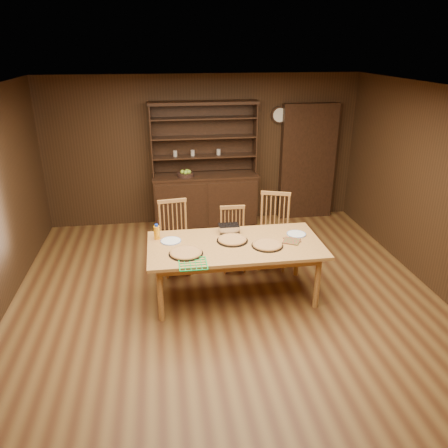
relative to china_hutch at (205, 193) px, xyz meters
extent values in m
plane|color=brown|center=(0.00, -2.75, -0.60)|extent=(6.00, 6.00, 0.00)
plane|color=white|center=(0.00, -2.75, 2.00)|extent=(6.00, 6.00, 0.00)
plane|color=#341F10|center=(0.00, 0.25, 0.70)|extent=(5.50, 0.00, 5.50)
plane|color=#341F10|center=(0.00, -5.75, 0.70)|extent=(5.50, 0.00, 5.50)
cube|color=black|center=(0.00, -0.01, -0.15)|extent=(1.80, 0.50, 0.90)
cube|color=black|center=(0.00, -0.01, 0.32)|extent=(1.84, 0.52, 0.04)
cube|color=black|center=(0.00, 0.22, 0.95)|extent=(1.80, 0.02, 1.20)
cube|color=black|center=(-0.89, 0.07, 0.95)|extent=(0.02, 0.32, 1.20)
cube|color=black|center=(0.89, 0.07, 0.95)|extent=(0.02, 0.32, 1.20)
cube|color=black|center=(0.00, 0.07, 1.55)|extent=(1.84, 0.34, 0.05)
cylinder|color=#9F9486|center=(-0.50, 0.07, 0.72)|extent=(0.07, 0.07, 0.10)
cylinder|color=#9F9486|center=(-0.20, 0.07, 0.72)|extent=(0.07, 0.07, 0.10)
cube|color=black|center=(1.90, 0.15, 0.45)|extent=(1.00, 0.18, 2.10)
cylinder|color=black|center=(1.35, 0.21, 1.30)|extent=(0.30, 0.04, 0.30)
cylinder|color=white|center=(1.35, 0.18, 1.30)|extent=(0.24, 0.01, 0.24)
cube|color=#CC8B47|center=(0.11, -2.48, 0.13)|extent=(2.17, 1.09, 0.04)
cylinder|color=#CC8B47|center=(-0.84, -2.90, -0.24)|extent=(0.07, 0.07, 0.71)
cylinder|color=#CC8B47|center=(-0.84, -2.07, -0.24)|extent=(0.07, 0.07, 0.71)
cylinder|color=#CC8B47|center=(1.07, -2.90, -0.24)|extent=(0.07, 0.07, 0.71)
cylinder|color=#CC8B47|center=(1.07, -2.07, -0.24)|extent=(0.07, 0.07, 0.71)
cube|color=#C17C42|center=(-0.61, -1.72, -0.15)|extent=(0.48, 0.46, 0.04)
cylinder|color=#C17C42|center=(-0.75, -1.89, -0.38)|extent=(0.04, 0.04, 0.42)
cylinder|color=#C17C42|center=(-0.79, -1.59, -0.38)|extent=(0.04, 0.04, 0.42)
cylinder|color=#C17C42|center=(-0.43, -1.85, -0.38)|extent=(0.04, 0.04, 0.42)
cylinder|color=#C17C42|center=(-0.46, -1.54, -0.38)|extent=(0.04, 0.04, 0.42)
cube|color=#C17C42|center=(-0.63, -1.54, 0.43)|extent=(0.41, 0.09, 0.05)
cube|color=#C17C42|center=(0.22, -1.75, -0.21)|extent=(0.39, 0.37, 0.04)
cylinder|color=#C17C42|center=(0.07, -1.88, -0.41)|extent=(0.03, 0.03, 0.37)
cylinder|color=#C17C42|center=(0.08, -1.61, -0.41)|extent=(0.03, 0.03, 0.37)
cylinder|color=#C17C42|center=(0.36, -1.89, -0.41)|extent=(0.03, 0.03, 0.37)
cylinder|color=#C17C42|center=(0.37, -1.61, -0.41)|extent=(0.03, 0.03, 0.37)
cube|color=#C17C42|center=(0.22, -1.59, 0.31)|extent=(0.36, 0.04, 0.05)
cube|color=#C17C42|center=(0.80, -1.75, -0.13)|extent=(0.57, 0.55, 0.04)
cylinder|color=#C17C42|center=(0.58, -1.85, -0.37)|extent=(0.04, 0.04, 0.44)
cylinder|color=#C17C42|center=(0.69, -1.55, -0.37)|extent=(0.04, 0.04, 0.44)
cylinder|color=#C17C42|center=(0.91, -1.96, -0.37)|extent=(0.04, 0.04, 0.44)
cylinder|color=#C17C42|center=(1.01, -1.66, -0.37)|extent=(0.04, 0.04, 0.44)
cube|color=#C17C42|center=(0.85, -1.58, 0.48)|extent=(0.42, 0.17, 0.05)
cylinder|color=black|center=(-0.52, -2.68, 0.16)|extent=(0.41, 0.41, 0.01)
cylinder|color=tan|center=(-0.52, -2.68, 0.17)|extent=(0.38, 0.38, 0.02)
torus|color=#B38640|center=(-0.52, -2.68, 0.17)|extent=(0.39, 0.39, 0.03)
cylinder|color=black|center=(0.49, -2.61, 0.16)|extent=(0.39, 0.39, 0.01)
cylinder|color=tan|center=(0.49, -2.61, 0.17)|extent=(0.36, 0.36, 0.02)
torus|color=#B38640|center=(0.49, -2.61, 0.17)|extent=(0.37, 0.37, 0.03)
cylinder|color=black|center=(0.09, -2.40, 0.16)|extent=(0.40, 0.40, 0.01)
cylinder|color=tan|center=(0.09, -2.40, 0.17)|extent=(0.36, 0.36, 0.02)
torus|color=#B38640|center=(0.09, -2.40, 0.17)|extent=(0.37, 0.37, 0.03)
cylinder|color=white|center=(-0.68, -2.30, 0.16)|extent=(0.26, 0.26, 0.01)
torus|color=#344C9C|center=(-0.68, -2.30, 0.16)|extent=(0.26, 0.26, 0.01)
cylinder|color=white|center=(0.95, -2.33, 0.16)|extent=(0.25, 0.25, 0.01)
torus|color=#344C9C|center=(0.95, -2.33, 0.16)|extent=(0.25, 0.25, 0.01)
cube|color=white|center=(0.09, -2.12, 0.21)|extent=(0.26, 0.19, 0.11)
cylinder|color=orange|center=(-0.85, -2.19, 0.24)|extent=(0.08, 0.08, 0.17)
cylinder|color=#122F99|center=(-0.85, -2.19, 0.34)|extent=(0.04, 0.04, 0.03)
cube|color=red|center=(0.84, -2.49, 0.16)|extent=(0.20, 0.20, 0.01)
cube|color=red|center=(0.82, -2.53, 0.16)|extent=(0.27, 0.27, 0.01)
cylinder|color=black|center=(-0.34, -0.06, 0.37)|extent=(0.29, 0.29, 0.06)
sphere|color=#A5CA36|center=(-0.39, -0.06, 0.42)|extent=(0.08, 0.08, 0.08)
sphere|color=#A5CA36|center=(-0.31, -0.03, 0.42)|extent=(0.08, 0.08, 0.08)
sphere|color=#A5CA36|center=(-0.34, -0.11, 0.42)|extent=(0.08, 0.08, 0.08)
sphere|color=#A5CA36|center=(-0.28, -0.08, 0.42)|extent=(0.08, 0.08, 0.08)
camera|label=1|loc=(-0.75, -7.34, 2.48)|focal=35.00mm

